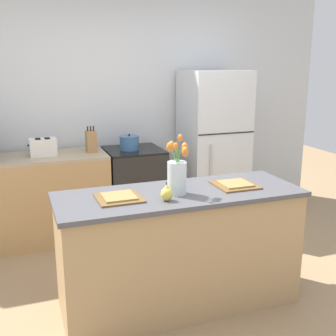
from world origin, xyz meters
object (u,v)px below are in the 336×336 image
Objects in this scene: refrigerator at (213,147)px; plate_setting_left at (119,197)px; flower_vase at (177,174)px; knife_block at (91,141)px; plate_setting_right at (235,185)px; toaster at (43,147)px; cooking_pot at (129,143)px; pear_figurine at (167,193)px; stove_range at (135,189)px.

refrigerator is 5.61× the size of plate_setting_left.
knife_block is at bearing 100.86° from flower_vase.
toaster is at bearing 128.67° from plate_setting_right.
plate_setting_left is 1.10× the size of toaster.
plate_setting_right is at bearing -75.71° from cooking_pot.
pear_figurine is at bearing -136.04° from flower_vase.
cooking_pot is (0.09, 1.62, -0.07)m from flower_vase.
knife_block reaches higher than pear_figurine.
cooking_pot is (-0.05, -0.01, 0.53)m from stove_range.
cooking_pot is 0.40m from knife_block.
plate_setting_left is 1.45× the size of cooking_pot.
stove_range is at bearing 70.97° from plate_setting_left.
plate_setting_left is (-1.50, -1.60, 0.05)m from refrigerator.
pear_figurine is at bearing -166.29° from plate_setting_right.
refrigerator is 5.61× the size of plate_setting_right.
toaster reaches higher than plate_setting_right.
knife_block is (-0.32, 1.65, -0.04)m from flower_vase.
flower_vase is (-1.09, -1.64, 0.19)m from refrigerator.
pear_figurine reaches higher than plate_setting_right.
pear_figurine reaches higher than stove_range.
toaster is at bearing 115.93° from flower_vase.
stove_range is 2.94× the size of plate_setting_right.
plate_setting_left is at bearing -133.15° from refrigerator.
plate_setting_left is (-0.42, 0.03, -0.14)m from flower_vase.
pear_figurine is (-1.21, -1.75, 0.09)m from refrigerator.
stove_range is 2.94× the size of plate_setting_left.
stove_range is at bearing -0.58° from toaster.
refrigerator reaches higher than toaster.
flower_vase is at bearing -94.80° from stove_range.
stove_range is 0.72m from knife_block.
plate_setting_right is at bearing 0.00° from plate_setting_left.
refrigerator is 4.08× the size of flower_vase.
flower_vase reaches higher than pear_figurine.
knife_block is at bearing 179.46° from refrigerator.
toaster reaches higher than stove_range.
toaster reaches higher than pear_figurine.
flower_vase is at bearing 43.96° from pear_figurine.
stove_range is 1.84m from pear_figurine.
plate_setting_left is (-0.30, 0.15, -0.04)m from pear_figurine.
flower_vase is at bearing -64.07° from toaster.
plate_setting_right is (0.35, -1.60, 0.46)m from stove_range.
knife_block is (0.48, 0.00, 0.03)m from toaster.
flower_vase is 1.57× the size of knife_block.
stove_range is 2.14× the size of flower_vase.
plate_setting_left is 1.67m from cooking_pot.
cooking_pot is at bearing 104.29° from plate_setting_right.
cooking_pot is at bearing 86.98° from flower_vase.
pear_figurine is at bearing -26.73° from plate_setting_left.
knife_block is (-0.81, 1.62, 0.10)m from plate_setting_right.
flower_vase reaches higher than plate_setting_right.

